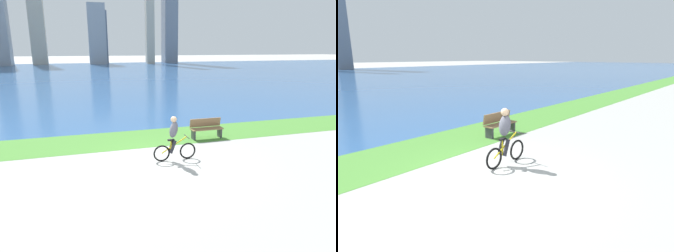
# 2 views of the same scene
# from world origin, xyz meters

# --- Properties ---
(ground_plane) EXTENTS (300.00, 300.00, 0.00)m
(ground_plane) POSITION_xyz_m (0.00, 0.00, 0.00)
(ground_plane) COLOR #9E9E99
(grass_strip_bayside) EXTENTS (120.00, 2.78, 0.01)m
(grass_strip_bayside) POSITION_xyz_m (0.00, 3.30, 0.00)
(grass_strip_bayside) COLOR #478433
(grass_strip_bayside) RESTS_ON ground
(bay_water_surface) EXTENTS (300.00, 70.94, 0.00)m
(bay_water_surface) POSITION_xyz_m (0.00, 40.16, 0.00)
(bay_water_surface) COLOR #2D568C
(bay_water_surface) RESTS_ON ground
(cyclist_lead) EXTENTS (1.62, 0.52, 1.66)m
(cyclist_lead) POSITION_xyz_m (0.84, 0.27, 0.83)
(cyclist_lead) COLOR black
(cyclist_lead) RESTS_ON ground
(bench_near_path) EXTENTS (1.50, 0.47, 0.90)m
(bench_near_path) POSITION_xyz_m (3.11, 2.54, 0.45)
(bench_near_path) COLOR olive
(bench_near_path) RESTS_ON ground
(city_skyline_far_shore) EXTENTS (49.58, 11.28, 27.62)m
(city_skyline_far_shore) POSITION_xyz_m (-0.85, 68.97, 10.75)
(city_skyline_far_shore) COLOR #ADA899
(city_skyline_far_shore) RESTS_ON ground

